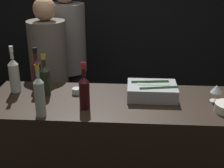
# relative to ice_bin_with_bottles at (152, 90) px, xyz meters

# --- Properties ---
(wall_back_chalkboard) EXTENTS (6.40, 0.06, 2.80)m
(wall_back_chalkboard) POSITION_rel_ice_bin_with_bottles_xyz_m (-0.31, 2.00, 0.37)
(wall_back_chalkboard) COLOR black
(wall_back_chalkboard) RESTS_ON ground_plane
(bar_counter) EXTENTS (1.88, 0.68, 0.98)m
(bar_counter) POSITION_rel_ice_bin_with_bottles_xyz_m (-0.31, -0.09, -0.55)
(bar_counter) COLOR black
(bar_counter) RESTS_ON ground_plane
(ice_bin_with_bottles) EXTENTS (0.38, 0.27, 0.11)m
(ice_bin_with_bottles) POSITION_rel_ice_bin_with_bottles_xyz_m (0.00, 0.00, 0.00)
(ice_bin_with_bottles) COLOR #9EA0A5
(ice_bin_with_bottles) RESTS_ON bar_counter
(wine_glass) EXTENTS (0.09, 0.09, 0.13)m
(wine_glass) POSITION_rel_ice_bin_with_bottles_xyz_m (0.46, -0.05, 0.04)
(wine_glass) COLOR silver
(wine_glass) RESTS_ON bar_counter
(candle_votive) EXTENTS (0.07, 0.07, 0.05)m
(candle_votive) POSITION_rel_ice_bin_with_bottles_xyz_m (-0.59, 0.02, -0.03)
(candle_votive) COLOR silver
(candle_votive) RESTS_ON bar_counter
(red_wine_bottle_black_foil) EXTENTS (0.07, 0.07, 0.34)m
(red_wine_bottle_black_foil) POSITION_rel_ice_bin_with_bottles_xyz_m (-0.93, 0.13, 0.08)
(red_wine_bottle_black_foil) COLOR #380F0F
(red_wine_bottle_black_foil) RESTS_ON bar_counter
(red_wine_bottle_tall) EXTENTS (0.07, 0.07, 0.34)m
(red_wine_bottle_tall) POSITION_rel_ice_bin_with_bottles_xyz_m (-0.49, -0.23, 0.08)
(red_wine_bottle_tall) COLOR black
(red_wine_bottle_tall) RESTS_ON bar_counter
(rose_wine_bottle) EXTENTS (0.07, 0.07, 0.36)m
(rose_wine_bottle) POSITION_rel_ice_bin_with_bottles_xyz_m (-0.77, -0.36, 0.09)
(rose_wine_bottle) COLOR #9EA899
(rose_wine_bottle) RESTS_ON bar_counter
(champagne_bottle) EXTENTS (0.07, 0.07, 0.33)m
(champagne_bottle) POSITION_rel_ice_bin_with_bottles_xyz_m (-0.83, -0.01, 0.08)
(champagne_bottle) COLOR black
(champagne_bottle) RESTS_ON bar_counter
(white_wine_bottle) EXTENTS (0.08, 0.08, 0.37)m
(white_wine_bottle) POSITION_rel_ice_bin_with_bottles_xyz_m (-1.08, 0.03, 0.09)
(white_wine_bottle) COLOR #B2B7AD
(white_wine_bottle) RESTS_ON bar_counter
(person_in_hoodie) EXTENTS (0.36, 0.36, 1.65)m
(person_in_hoodie) POSITION_rel_ice_bin_with_bottles_xyz_m (-0.96, 0.61, -0.12)
(person_in_hoodie) COLOR black
(person_in_hoodie) RESTS_ON ground_plane
(person_blond_tee) EXTENTS (0.40, 0.40, 1.75)m
(person_blond_tee) POSITION_rel_ice_bin_with_bottles_xyz_m (-0.86, 1.05, -0.07)
(person_blond_tee) COLOR black
(person_blond_tee) RESTS_ON ground_plane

